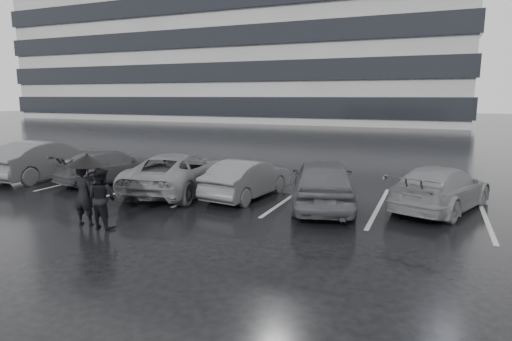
{
  "coord_description": "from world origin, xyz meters",
  "views": [
    {
      "loc": [
        4.79,
        -10.26,
        3.24
      ],
      "look_at": [
        0.07,
        1.0,
        1.1
      ],
      "focal_mm": 30.0,
      "sensor_mm": 36.0,
      "label": 1
    }
  ],
  "objects_px": {
    "car_main": "(323,183)",
    "car_west_b": "(178,173)",
    "car_west_a": "(248,178)",
    "car_west_c": "(112,166)",
    "pedestrian_left": "(84,195)",
    "pedestrian_right": "(102,198)",
    "car_west_d": "(46,159)",
    "car_east": "(441,188)"
  },
  "relations": [
    {
      "from": "car_west_d",
      "to": "pedestrian_left",
      "type": "distance_m",
      "value": 7.44
    },
    {
      "from": "car_west_c",
      "to": "pedestrian_left",
      "type": "relative_size",
      "value": 2.69
    },
    {
      "from": "pedestrian_left",
      "to": "pedestrian_right",
      "type": "xyz_separation_m",
      "value": [
        0.6,
        -0.01,
        -0.02
      ]
    },
    {
      "from": "car_main",
      "to": "car_west_b",
      "type": "distance_m",
      "value": 5.01
    },
    {
      "from": "pedestrian_left",
      "to": "car_main",
      "type": "bearing_deg",
      "value": -154.4
    },
    {
      "from": "car_west_b",
      "to": "pedestrian_left",
      "type": "height_order",
      "value": "pedestrian_left"
    },
    {
      "from": "car_west_a",
      "to": "car_west_c",
      "type": "xyz_separation_m",
      "value": [
        -5.77,
        0.28,
        -0.01
      ]
    },
    {
      "from": "car_west_a",
      "to": "pedestrian_left",
      "type": "height_order",
      "value": "pedestrian_left"
    },
    {
      "from": "car_west_b",
      "to": "pedestrian_left",
      "type": "xyz_separation_m",
      "value": [
        -0.11,
        -4.11,
        0.11
      ]
    },
    {
      "from": "car_west_c",
      "to": "car_main",
      "type": "bearing_deg",
      "value": -165.64
    },
    {
      "from": "pedestrian_right",
      "to": "car_main",
      "type": "bearing_deg",
      "value": -133.32
    },
    {
      "from": "car_west_a",
      "to": "pedestrian_right",
      "type": "distance_m",
      "value": 4.8
    },
    {
      "from": "car_west_b",
      "to": "car_main",
      "type": "bearing_deg",
      "value": 170.01
    },
    {
      "from": "car_west_d",
      "to": "car_west_c",
      "type": "bearing_deg",
      "value": -172.24
    },
    {
      "from": "pedestrian_left",
      "to": "pedestrian_right",
      "type": "bearing_deg",
      "value": 166.19
    },
    {
      "from": "car_west_c",
      "to": "car_east",
      "type": "relative_size",
      "value": 0.97
    },
    {
      "from": "car_west_c",
      "to": "pedestrian_left",
      "type": "distance_m",
      "value": 5.63
    },
    {
      "from": "car_west_c",
      "to": "car_west_d",
      "type": "xyz_separation_m",
      "value": [
        -2.93,
        -0.4,
        0.14
      ]
    },
    {
      "from": "car_west_c",
      "to": "car_west_d",
      "type": "bearing_deg",
      "value": 26.14
    },
    {
      "from": "car_main",
      "to": "car_west_a",
      "type": "bearing_deg",
      "value": -22.88
    },
    {
      "from": "car_west_c",
      "to": "pedestrian_right",
      "type": "relative_size",
      "value": 2.77
    },
    {
      "from": "car_west_a",
      "to": "car_west_b",
      "type": "bearing_deg",
      "value": 12.7
    },
    {
      "from": "car_main",
      "to": "car_west_b",
      "type": "bearing_deg",
      "value": -16.63
    },
    {
      "from": "car_west_a",
      "to": "car_west_c",
      "type": "distance_m",
      "value": 5.77
    },
    {
      "from": "car_west_d",
      "to": "pedestrian_left",
      "type": "bearing_deg",
      "value": 145.31
    },
    {
      "from": "car_east",
      "to": "car_west_d",
      "type": "bearing_deg",
      "value": 23.44
    },
    {
      "from": "car_west_b",
      "to": "car_west_c",
      "type": "relative_size",
      "value": 1.15
    },
    {
      "from": "car_west_b",
      "to": "car_west_c",
      "type": "height_order",
      "value": "car_west_b"
    },
    {
      "from": "car_west_a",
      "to": "car_west_c",
      "type": "bearing_deg",
      "value": 4.28
    },
    {
      "from": "car_west_a",
      "to": "car_west_d",
      "type": "distance_m",
      "value": 8.69
    },
    {
      "from": "car_main",
      "to": "car_west_a",
      "type": "relative_size",
      "value": 1.16
    },
    {
      "from": "car_west_d",
      "to": "car_east",
      "type": "height_order",
      "value": "car_west_d"
    },
    {
      "from": "pedestrian_right",
      "to": "pedestrian_left",
      "type": "bearing_deg",
      "value": 3.69
    },
    {
      "from": "car_west_b",
      "to": "pedestrian_left",
      "type": "bearing_deg",
      "value": 79.31
    },
    {
      "from": "car_west_c",
      "to": "car_east",
      "type": "distance_m",
      "value": 11.5
    },
    {
      "from": "car_west_d",
      "to": "pedestrian_left",
      "type": "xyz_separation_m",
      "value": [
        6.11,
        -4.24,
        0.03
      ]
    },
    {
      "from": "car_main",
      "to": "car_west_a",
      "type": "xyz_separation_m",
      "value": [
        -2.53,
        0.31,
        -0.12
      ]
    },
    {
      "from": "car_main",
      "to": "pedestrian_right",
      "type": "distance_m",
      "value": 6.07
    },
    {
      "from": "car_main",
      "to": "car_west_d",
      "type": "bearing_deg",
      "value": -16.86
    },
    {
      "from": "car_main",
      "to": "car_west_c",
      "type": "height_order",
      "value": "car_main"
    },
    {
      "from": "car_west_a",
      "to": "car_west_c",
      "type": "height_order",
      "value": "car_west_a"
    },
    {
      "from": "car_west_b",
      "to": "car_west_d",
      "type": "distance_m",
      "value": 6.22
    }
  ]
}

